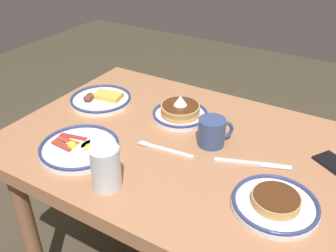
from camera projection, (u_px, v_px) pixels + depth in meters
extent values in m
cube|color=#A7704C|center=(185.00, 150.00, 1.20)|extent=(1.16, 0.79, 0.05)
cylinder|color=#8D5F41|center=(333.00, 226.00, 1.40)|extent=(0.06, 0.06, 0.68)
cylinder|color=#8D5F41|center=(126.00, 150.00, 1.83)|extent=(0.06, 0.06, 0.68)
cylinder|color=#8D5F41|center=(29.00, 231.00, 1.38)|extent=(0.06, 0.06, 0.68)
cylinder|color=white|center=(180.00, 116.00, 1.32)|extent=(0.20, 0.20, 0.01)
torus|color=navy|center=(180.00, 113.00, 1.31)|extent=(0.20, 0.20, 0.01)
cylinder|color=tan|center=(180.00, 113.00, 1.31)|extent=(0.14, 0.14, 0.01)
cylinder|color=tan|center=(180.00, 110.00, 1.31)|extent=(0.14, 0.14, 0.01)
cylinder|color=tan|center=(180.00, 107.00, 1.30)|extent=(0.14, 0.14, 0.01)
cylinder|color=#4C2814|center=(180.00, 105.00, 1.30)|extent=(0.13, 0.13, 0.00)
cone|color=white|center=(180.00, 100.00, 1.29)|extent=(0.05, 0.05, 0.04)
cylinder|color=white|center=(275.00, 206.00, 0.93)|extent=(0.22, 0.22, 0.01)
torus|color=navy|center=(275.00, 202.00, 0.93)|extent=(0.22, 0.22, 0.01)
cylinder|color=#D89B4E|center=(275.00, 202.00, 0.93)|extent=(0.12, 0.12, 0.01)
cylinder|color=tan|center=(276.00, 198.00, 0.92)|extent=(0.12, 0.12, 0.01)
cylinder|color=#4C2814|center=(277.00, 196.00, 0.92)|extent=(0.12, 0.12, 0.00)
cylinder|color=white|center=(101.00, 101.00, 1.42)|extent=(0.24, 0.24, 0.01)
torus|color=navy|center=(101.00, 98.00, 1.42)|extent=(0.23, 0.23, 0.01)
cube|color=gold|center=(108.00, 96.00, 1.42)|extent=(0.12, 0.08, 0.02)
ellipsoid|color=brown|center=(87.00, 99.00, 1.39)|extent=(0.03, 0.02, 0.02)
ellipsoid|color=brown|center=(90.00, 96.00, 1.41)|extent=(0.03, 0.03, 0.03)
ellipsoid|color=brown|center=(88.00, 98.00, 1.40)|extent=(0.03, 0.02, 0.02)
cylinder|color=white|center=(80.00, 149.00, 1.15)|extent=(0.25, 0.25, 0.01)
torus|color=navy|center=(79.00, 146.00, 1.14)|extent=(0.25, 0.25, 0.01)
cylinder|color=white|center=(93.00, 147.00, 1.14)|extent=(0.08, 0.08, 0.01)
sphere|color=yellow|center=(89.00, 148.00, 1.12)|extent=(0.03, 0.03, 0.03)
cylinder|color=white|center=(78.00, 143.00, 1.16)|extent=(0.08, 0.08, 0.01)
sphere|color=yellow|center=(72.00, 145.00, 1.13)|extent=(0.03, 0.03, 0.03)
cube|color=#9D2E28|center=(74.00, 138.00, 1.18)|extent=(0.10, 0.04, 0.01)
cube|color=#A83C2A|center=(68.00, 141.00, 1.16)|extent=(0.09, 0.02, 0.01)
cube|color=#A53427|center=(62.00, 145.00, 1.14)|extent=(0.08, 0.02, 0.01)
cylinder|color=#334772|center=(212.00, 132.00, 1.16)|extent=(0.09, 0.09, 0.09)
torus|color=#334772|center=(224.00, 130.00, 1.17)|extent=(0.05, 0.05, 0.06)
cylinder|color=brown|center=(212.00, 124.00, 1.14)|extent=(0.07, 0.07, 0.01)
cylinder|color=silver|center=(106.00, 168.00, 0.98)|extent=(0.08, 0.08, 0.12)
cylinder|color=black|center=(106.00, 173.00, 0.99)|extent=(0.07, 0.07, 0.08)
cube|color=silver|center=(166.00, 150.00, 1.15)|extent=(0.18, 0.03, 0.01)
cube|color=silver|center=(145.00, 142.00, 1.19)|extent=(0.03, 0.01, 0.00)
cube|color=silver|center=(144.00, 143.00, 1.18)|extent=(0.03, 0.01, 0.00)
cube|color=silver|center=(143.00, 144.00, 1.18)|extent=(0.03, 0.01, 0.00)
cube|color=silver|center=(142.00, 145.00, 1.17)|extent=(0.03, 0.01, 0.00)
cube|color=silver|center=(246.00, 163.00, 1.09)|extent=(0.18, 0.08, 0.01)
cube|color=silver|center=(276.00, 166.00, 1.08)|extent=(0.09, 0.05, 0.00)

